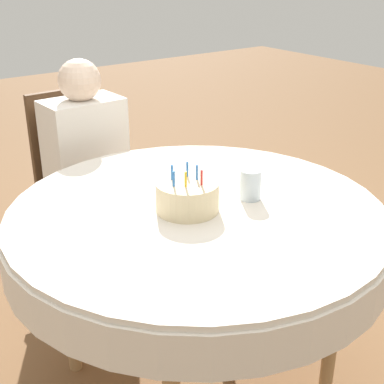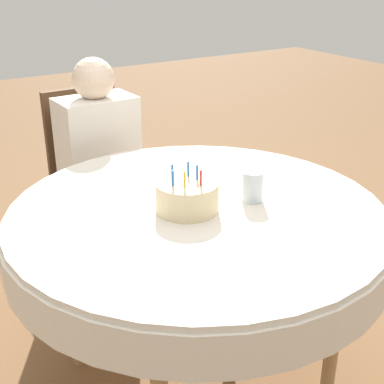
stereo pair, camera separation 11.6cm
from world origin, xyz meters
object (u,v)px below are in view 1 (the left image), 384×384
Objects in this scene: chair at (81,183)px; drinking_glass at (250,184)px; person at (88,156)px; birthday_cake at (187,196)px.

chair is 8.85× the size of drinking_glass.
drinking_glass is (0.16, -1.04, 0.31)m from chair.
chair reaches higher than drinking_glass.
person is at bearing 99.59° from drinking_glass.
person reaches higher than drinking_glass.
chair is 1.09m from drinking_glass.
chair reaches higher than birthday_cake.
birthday_cake is at bearing -96.20° from person.
person reaches higher than birthday_cake.
person is 10.46× the size of drinking_glass.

